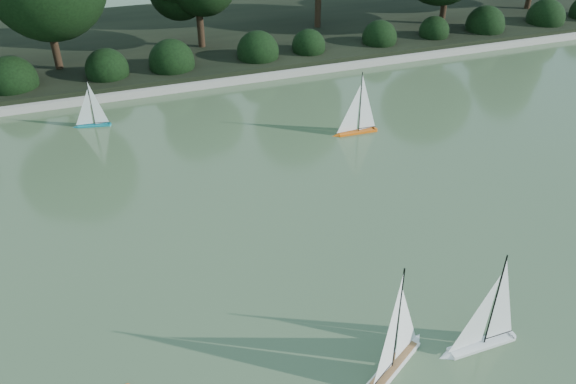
{
  "coord_description": "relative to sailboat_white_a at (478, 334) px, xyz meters",
  "views": [
    {
      "loc": [
        -2.26,
        -4.8,
        5.56
      ],
      "look_at": [
        0.38,
        2.37,
        0.7
      ],
      "focal_mm": 35.0,
      "sensor_mm": 36.0,
      "label": 1
    }
  ],
  "objects": [
    {
      "name": "pond_coping",
      "position": [
        -1.73,
        9.93,
        -0.16
      ],
      "size": [
        40.0,
        0.35,
        0.18
      ],
      "primitive_type": "cube",
      "color": "gray",
      "rests_on": "ground"
    },
    {
      "name": "far_bank",
      "position": [
        -1.73,
        13.93,
        -0.1
      ],
      "size": [
        40.0,
        8.0,
        0.3
      ],
      "primitive_type": "cube",
      "color": "black",
      "rests_on": "ground"
    },
    {
      "name": "sailboat_orange",
      "position": [
        1.23,
        6.11,
        -0.01
      ],
      "size": [
        1.08,
        0.22,
        1.48
      ],
      "color": "#DF580C",
      "rests_on": "ground"
    },
    {
      "name": "sailboat_white_a",
      "position": [
        0.0,
        0.0,
        0.0
      ],
      "size": [
        1.14,
        0.19,
        1.57
      ],
      "color": "silver",
      "rests_on": "ground"
    },
    {
      "name": "shrub_hedge",
      "position": [
        -1.73,
        10.83,
        0.2
      ],
      "size": [
        29.1,
        1.1,
        1.1
      ],
      "color": "black",
      "rests_on": "ground"
    },
    {
      "name": "ground",
      "position": [
        -1.73,
        0.93,
        -0.25
      ],
      "size": [
        80.0,
        80.0,
        0.0
      ],
      "primitive_type": "plane",
      "color": "#405231",
      "rests_on": "ground"
    },
    {
      "name": "sailboat_teal",
      "position": [
        -4.2,
        8.5,
        -0.06
      ],
      "size": [
        0.87,
        0.3,
        1.18
      ],
      "color": "#11727D",
      "rests_on": "ground"
    },
    {
      "name": "sailboat_white_b",
      "position": [
        -1.05,
        0.14,
        0.01
      ],
      "size": [
        1.14,
        0.77,
        1.69
      ],
      "color": "silver",
      "rests_on": "ground"
    }
  ]
}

